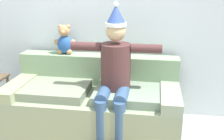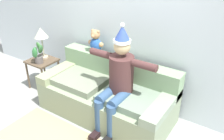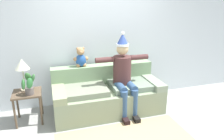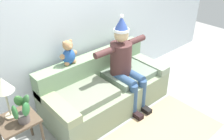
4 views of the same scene
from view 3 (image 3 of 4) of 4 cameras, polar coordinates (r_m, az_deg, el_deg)
The scene contains 8 objects.
ground_plane at distance 3.49m, azimuth 3.39°, elevation -17.97°, with size 10.00×10.00×0.00m, color #999A95.
back_wall at distance 4.37m, azimuth -3.43°, elevation 8.76°, with size 7.00×0.10×2.70m, color silver.
couch at distance 4.15m, azimuth -1.35°, elevation -6.44°, with size 2.04×0.93×0.84m.
person_seated at distance 3.92m, azimuth 3.20°, elevation -0.87°, with size 1.02×0.77×1.54m.
teddy_bear at distance 4.11m, azimuth -8.38°, elevation 3.23°, with size 0.29×0.17×0.38m.
side_table at distance 3.98m, azimuth -21.76°, elevation -6.89°, with size 0.47×0.45×0.56m.
table_lamp at distance 3.89m, azimuth -23.03°, elevation 1.04°, with size 0.24×0.24×0.57m.
potted_plant at distance 3.78m, azimuth -21.46°, elevation -3.65°, with size 0.25×0.22×0.39m.
Camera 3 is at (-1.01, -2.64, 2.05)m, focal length 34.00 mm.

